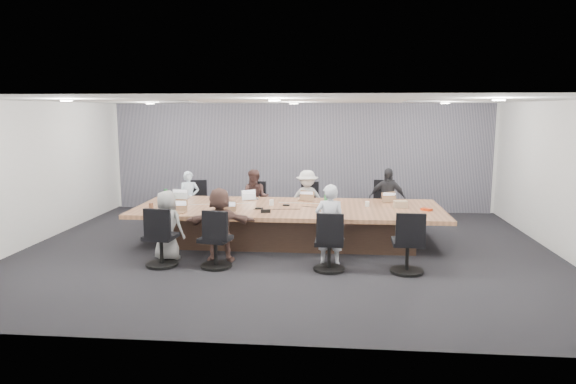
# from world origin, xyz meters

# --- Properties ---
(floor) EXTENTS (10.00, 8.00, 0.00)m
(floor) POSITION_xyz_m (0.00, 0.00, 0.00)
(floor) COLOR black
(floor) RESTS_ON ground
(ceiling) EXTENTS (10.00, 8.00, 0.00)m
(ceiling) POSITION_xyz_m (0.00, 0.00, 2.80)
(ceiling) COLOR white
(ceiling) RESTS_ON wall_back
(wall_back) EXTENTS (10.00, 0.00, 2.80)m
(wall_back) POSITION_xyz_m (0.00, 4.00, 1.40)
(wall_back) COLOR silver
(wall_back) RESTS_ON ground
(wall_front) EXTENTS (10.00, 0.00, 2.80)m
(wall_front) POSITION_xyz_m (0.00, -4.00, 1.40)
(wall_front) COLOR silver
(wall_front) RESTS_ON ground
(wall_left) EXTENTS (0.00, 8.00, 2.80)m
(wall_left) POSITION_xyz_m (-5.00, 0.00, 1.40)
(wall_left) COLOR silver
(wall_left) RESTS_ON ground
(wall_right) EXTENTS (0.00, 8.00, 2.80)m
(wall_right) POSITION_xyz_m (5.00, 0.00, 1.40)
(wall_right) COLOR silver
(wall_right) RESTS_ON ground
(curtain) EXTENTS (9.80, 0.04, 2.80)m
(curtain) POSITION_xyz_m (0.00, 3.92, 1.40)
(curtain) COLOR slate
(curtain) RESTS_ON ground
(conference_table) EXTENTS (6.00, 2.20, 0.74)m
(conference_table) POSITION_xyz_m (0.00, 0.50, 0.40)
(conference_table) COLOR #463024
(conference_table) RESTS_ON ground
(chair_0) EXTENTS (0.64, 0.64, 0.77)m
(chair_0) POSITION_xyz_m (-2.40, 2.20, 0.38)
(chair_0) COLOR black
(chair_0) RESTS_ON ground
(chair_1) EXTENTS (0.59, 0.59, 0.75)m
(chair_1) POSITION_xyz_m (-0.87, 2.20, 0.38)
(chair_1) COLOR black
(chair_1) RESTS_ON ground
(chair_2) EXTENTS (0.59, 0.59, 0.76)m
(chair_2) POSITION_xyz_m (0.30, 2.20, 0.38)
(chair_2) COLOR black
(chair_2) RESTS_ON ground
(chair_3) EXTENTS (0.64, 0.64, 0.87)m
(chair_3) POSITION_xyz_m (2.06, 2.20, 0.43)
(chair_3) COLOR black
(chair_3) RESTS_ON ground
(chair_4) EXTENTS (0.64, 0.64, 0.86)m
(chair_4) POSITION_xyz_m (-2.02, -1.20, 0.43)
(chair_4) COLOR black
(chair_4) RESTS_ON ground
(chair_5) EXTENTS (0.66, 0.66, 0.82)m
(chair_5) POSITION_xyz_m (-1.08, -1.20, 0.41)
(chair_5) COLOR black
(chair_5) RESTS_ON ground
(chair_6) EXTENTS (0.57, 0.57, 0.81)m
(chair_6) POSITION_xyz_m (0.83, -1.20, 0.40)
(chair_6) COLOR black
(chair_6) RESTS_ON ground
(chair_7) EXTENTS (0.59, 0.59, 0.86)m
(chair_7) POSITION_xyz_m (2.09, -1.20, 0.43)
(chair_7) COLOR black
(chair_7) RESTS_ON ground
(person_0) EXTENTS (0.52, 0.41, 1.26)m
(person_0) POSITION_xyz_m (-2.40, 1.85, 0.63)
(person_0) COLOR silver
(person_0) RESTS_ON ground
(laptop_0) EXTENTS (0.36, 0.26, 0.02)m
(laptop_0) POSITION_xyz_m (-2.40, 1.30, 0.75)
(laptop_0) COLOR #B2B2B7
(laptop_0) RESTS_ON conference_table
(person_1) EXTENTS (0.66, 0.52, 1.31)m
(person_1) POSITION_xyz_m (-0.87, 1.85, 0.66)
(person_1) COLOR #452D2A
(person_1) RESTS_ON ground
(laptop_1) EXTENTS (0.33, 0.26, 0.02)m
(laptop_1) POSITION_xyz_m (-0.87, 1.30, 0.75)
(laptop_1) COLOR #B2B2B7
(laptop_1) RESTS_ON conference_table
(person_2) EXTENTS (0.90, 0.59, 1.31)m
(person_2) POSITION_xyz_m (0.30, 1.85, 0.65)
(person_2) COLOR silver
(person_2) RESTS_ON ground
(laptop_2) EXTENTS (0.34, 0.27, 0.02)m
(laptop_2) POSITION_xyz_m (0.30, 1.30, 0.75)
(laptop_2) COLOR #8C6647
(laptop_2) RESTS_ON conference_table
(person_3) EXTENTS (0.84, 0.43, 1.38)m
(person_3) POSITION_xyz_m (2.06, 1.85, 0.69)
(person_3) COLOR #292A2E
(person_3) RESTS_ON ground
(laptop_3) EXTENTS (0.34, 0.27, 0.02)m
(laptop_3) POSITION_xyz_m (2.06, 1.30, 0.75)
(laptop_3) COLOR #8C6647
(laptop_3) RESTS_ON conference_table
(person_4) EXTENTS (0.69, 0.54, 1.24)m
(person_4) POSITION_xyz_m (-2.02, -0.85, 0.62)
(person_4) COLOR gray
(person_4) RESTS_ON ground
(laptop_4) EXTENTS (0.32, 0.23, 0.02)m
(laptop_4) POSITION_xyz_m (-2.02, -0.30, 0.75)
(laptop_4) COLOR #8C6647
(laptop_4) RESTS_ON conference_table
(person_5) EXTENTS (1.27, 0.56, 1.32)m
(person_5) POSITION_xyz_m (-1.08, -0.85, 0.66)
(person_5) COLOR brown
(person_5) RESTS_ON ground
(laptop_5) EXTENTS (0.31, 0.22, 0.02)m
(laptop_5) POSITION_xyz_m (-1.08, -0.30, 0.75)
(laptop_5) COLOR #8C6647
(laptop_5) RESTS_ON conference_table
(person_6) EXTENTS (0.52, 0.35, 1.40)m
(person_6) POSITION_xyz_m (0.83, -0.85, 0.70)
(person_6) COLOR silver
(person_6) RESTS_ON ground
(laptop_6) EXTENTS (0.32, 0.23, 0.02)m
(laptop_6) POSITION_xyz_m (0.83, -0.30, 0.75)
(laptop_6) COLOR #B2B2B7
(laptop_6) RESTS_ON conference_table
(bottle_green_left) EXTENTS (0.10, 0.10, 0.27)m
(bottle_green_left) POSITION_xyz_m (-2.58, 0.81, 0.87)
(bottle_green_left) COLOR #317F44
(bottle_green_left) RESTS_ON conference_table
(bottle_green_right) EXTENTS (0.08, 0.08, 0.26)m
(bottle_green_right) POSITION_xyz_m (0.74, 0.44, 0.87)
(bottle_green_right) COLOR #317F44
(bottle_green_right) RESTS_ON conference_table
(bottle_clear) EXTENTS (0.08, 0.08, 0.23)m
(bottle_clear) POSITION_xyz_m (-1.32, 0.85, 0.86)
(bottle_clear) COLOR silver
(bottle_clear) RESTS_ON conference_table
(cup_white_far) EXTENTS (0.10, 0.10, 0.11)m
(cup_white_far) POSITION_xyz_m (-0.35, 0.62, 0.80)
(cup_white_far) COLOR white
(cup_white_far) RESTS_ON conference_table
(cup_white_near) EXTENTS (0.10, 0.10, 0.10)m
(cup_white_near) POSITION_xyz_m (1.55, 0.66, 0.79)
(cup_white_near) COLOR white
(cup_white_near) RESTS_ON conference_table
(mug_brown) EXTENTS (0.09, 0.09, 0.11)m
(mug_brown) POSITION_xyz_m (-2.65, 0.11, 0.79)
(mug_brown) COLOR brown
(mug_brown) RESTS_ON conference_table
(mic_left) EXTENTS (0.15, 0.12, 0.03)m
(mic_left) POSITION_xyz_m (-0.55, 0.21, 0.75)
(mic_left) COLOR black
(mic_left) RESTS_ON conference_table
(mic_right) EXTENTS (0.14, 0.10, 0.03)m
(mic_right) POSITION_xyz_m (-0.05, 0.60, 0.75)
(mic_right) COLOR black
(mic_right) RESTS_ON conference_table
(stapler) EXTENTS (0.18, 0.09, 0.07)m
(stapler) POSITION_xyz_m (-0.37, -0.16, 0.77)
(stapler) COLOR black
(stapler) RESTS_ON conference_table
(canvas_bag) EXTENTS (0.28, 0.20, 0.14)m
(canvas_bag) POSITION_xyz_m (2.19, 0.60, 0.81)
(canvas_bag) COLOR tan
(canvas_bag) RESTS_ON conference_table
(snack_packet) EXTENTS (0.22, 0.22, 0.04)m
(snack_packet) POSITION_xyz_m (2.65, 0.35, 0.76)
(snack_packet) COLOR red
(snack_packet) RESTS_ON conference_table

